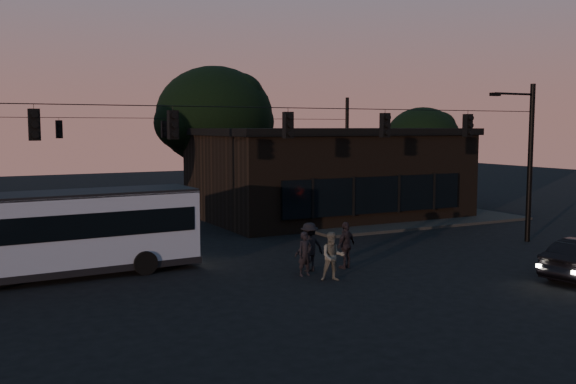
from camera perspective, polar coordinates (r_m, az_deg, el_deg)
name	(u,v)px	position (r m, az deg, el deg)	size (l,w,h in m)	color
ground	(344,292)	(21.64, 4.98, -8.89)	(120.00, 120.00, 0.00)	black
sidewalk_far_right	(386,216)	(39.65, 8.70, -2.10)	(14.00, 10.00, 0.15)	black
building	(327,172)	(39.35, 3.52, 1.75)	(15.40, 10.41, 5.40)	black
tree_behind	(215,116)	(42.47, -6.55, 6.73)	(7.60, 7.60, 9.43)	black
tree_right	(422,139)	(46.13, 11.86, 4.63)	(5.20, 5.20, 6.86)	black
signal_rig_near	(288,154)	(24.41, 0.00, 3.38)	(26.24, 0.30, 7.50)	black
signal_rig_far	(165,148)	(39.30, -10.91, 3.84)	(26.24, 0.30, 7.50)	black
bus	(45,231)	(24.73, -20.82, -3.25)	(11.17, 3.09, 3.12)	#838EA7
pedestrian_a	(305,254)	(23.75, 1.53, -5.52)	(0.60, 0.39, 1.64)	black
pedestrian_b	(333,256)	(23.03, 3.99, -5.73)	(0.86, 0.67, 1.76)	#4E4E47
pedestrian_c	(346,245)	(25.07, 5.17, -4.72)	(1.07, 0.44, 1.82)	black
pedestrian_d	(309,247)	(24.49, 1.92, -4.90)	(1.21, 0.69, 1.87)	black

